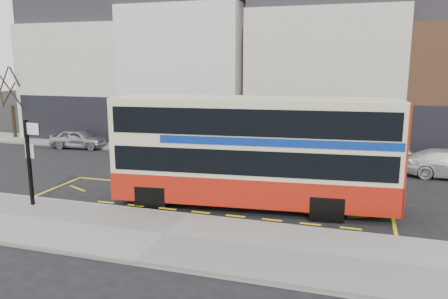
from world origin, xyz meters
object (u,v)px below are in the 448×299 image
(bus_stop_post, at_px, (30,155))
(car_grey, at_px, (256,153))
(double_decker_bus, at_px, (254,151))
(street_tree_left, at_px, (10,76))
(car_silver, at_px, (79,139))
(street_tree_right, at_px, (364,97))

(bus_stop_post, bearing_deg, car_grey, 59.92)
(double_decker_bus, xyz_separation_m, bus_stop_post, (-7.89, -2.64, -0.11))
(car_grey, height_order, street_tree_left, street_tree_left)
(car_silver, distance_m, car_grey, 11.99)
(car_silver, relative_size, street_tree_right, 0.69)
(street_tree_left, height_order, street_tree_right, street_tree_left)
(double_decker_bus, relative_size, bus_stop_post, 3.28)
(car_grey, bearing_deg, car_silver, 71.65)
(double_decker_bus, distance_m, car_grey, 7.25)
(bus_stop_post, bearing_deg, car_silver, 121.21)
(double_decker_bus, height_order, street_tree_left, street_tree_left)
(double_decker_bus, xyz_separation_m, street_tree_left, (-19.89, 9.52, 2.31))
(car_silver, bearing_deg, double_decker_bus, -127.54)
(bus_stop_post, relative_size, car_grey, 0.83)
(bus_stop_post, bearing_deg, street_tree_left, 138.16)
(bus_stop_post, bearing_deg, street_tree_right, 51.69)
(street_tree_left, distance_m, street_tree_right, 23.80)
(double_decker_bus, xyz_separation_m, street_tree_right, (3.87, 10.47, 1.33))
(bus_stop_post, height_order, car_grey, bus_stop_post)
(double_decker_bus, relative_size, street_tree_left, 1.61)
(street_tree_left, bearing_deg, car_silver, -13.34)
(street_tree_right, bearing_deg, car_grey, -146.60)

